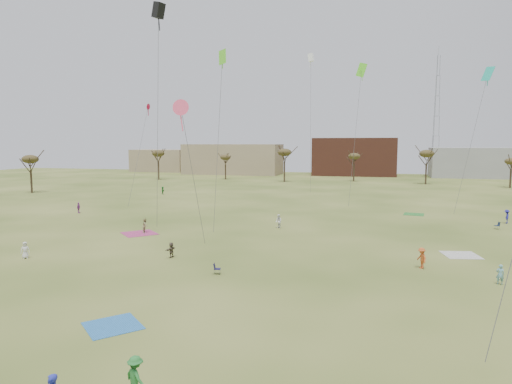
% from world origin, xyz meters
% --- Properties ---
extents(ground, '(260.00, 260.00, 0.00)m').
position_xyz_m(ground, '(0.00, 0.00, 0.00)').
color(ground, '#374C17').
rests_on(ground, ground).
extents(flyer_near_left, '(0.87, 0.86, 1.51)m').
position_xyz_m(flyer_near_left, '(-18.89, 2.05, 0.76)').
color(flyer_near_left, silver).
rests_on(flyer_near_left, ground).
extents(flyer_near_center, '(1.31, 1.10, 1.77)m').
position_xyz_m(flyer_near_center, '(2.18, -15.66, 0.88)').
color(flyer_near_center, '#267330').
rests_on(flyer_near_center, ground).
extents(spectator_fore_b, '(0.78, 0.92, 1.66)m').
position_xyz_m(spectator_fore_b, '(-14.21, 15.52, 0.83)').
color(spectator_fore_b, tan).
rests_on(spectator_fore_b, ground).
extents(spectator_fore_c, '(0.67, 1.36, 1.40)m').
position_xyz_m(spectator_fore_c, '(-6.29, 5.66, 0.70)').
color(spectator_fore_c, brown).
rests_on(spectator_fore_c, ground).
extents(flyer_mid_b, '(1.08, 1.30, 1.74)m').
position_xyz_m(flyer_mid_b, '(15.33, 7.63, 0.87)').
color(flyer_mid_b, '#C65625').
rests_on(flyer_mid_b, ground).
extents(flyer_mid_c, '(0.59, 0.43, 1.51)m').
position_xyz_m(flyer_mid_c, '(20.48, 4.53, 0.76)').
color(flyer_mid_c, '#6CA8B4').
rests_on(flyer_mid_c, ground).
extents(spectator_mid_d, '(0.56, 0.98, 1.58)m').
position_xyz_m(spectator_mid_d, '(-31.08, 26.48, 0.79)').
color(spectator_mid_d, purple).
rests_on(spectator_mid_d, ground).
extents(spectator_mid_e, '(1.02, 1.05, 1.71)m').
position_xyz_m(spectator_mid_e, '(0.21, 22.07, 0.85)').
color(spectator_mid_e, white).
rests_on(spectator_mid_e, ground).
extents(flyer_far_a, '(1.20, 1.44, 1.55)m').
position_xyz_m(flyer_far_a, '(-30.31, 52.63, 0.77)').
color(flyer_far_a, '#2A8031').
rests_on(flyer_far_a, ground).
extents(flyer_far_c, '(0.85, 1.25, 1.78)m').
position_xyz_m(flyer_far_c, '(28.09, 32.91, 0.89)').
color(flyer_far_c, navy).
rests_on(flyer_far_c, ground).
extents(blanket_blue, '(4.06, 4.06, 0.03)m').
position_xyz_m(blanket_blue, '(-2.80, -9.44, 0.00)').
color(blanket_blue, '#2A6FB6').
rests_on(blanket_blue, ground).
extents(blanket_cream, '(3.60, 3.60, 0.03)m').
position_xyz_m(blanket_cream, '(19.32, 13.25, 0.00)').
color(blanket_cream, beige).
rests_on(blanket_cream, ground).
extents(blanket_plum, '(5.01, 5.01, 0.03)m').
position_xyz_m(blanket_plum, '(-14.61, 14.84, 0.00)').
color(blanket_plum, '#AC356C').
rests_on(blanket_plum, ground).
extents(blanket_olive, '(3.14, 3.14, 0.03)m').
position_xyz_m(blanket_olive, '(17.10, 37.73, 0.00)').
color(blanket_olive, '#2C7B2E').
rests_on(blanket_olive, ground).
extents(camp_chair_center, '(0.64, 0.60, 0.87)m').
position_xyz_m(camp_chair_center, '(-0.51, 1.76, 0.26)').
color(camp_chair_center, '#19163D').
rests_on(camp_chair_center, ground).
extents(camp_chair_right, '(0.63, 0.59, 0.87)m').
position_xyz_m(camp_chair_right, '(25.88, 28.22, 0.26)').
color(camp_chair_right, '#15213B').
rests_on(camp_chair_right, ground).
extents(kites_aloft, '(60.29, 68.80, 26.53)m').
position_xyz_m(kites_aloft, '(-6.04, 28.15, 22.16)').
color(kites_aloft, '#CB25D1').
rests_on(kites_aloft, ground).
extents(tree_line, '(117.44, 49.32, 8.91)m').
position_xyz_m(tree_line, '(-2.85, 79.12, 7.09)').
color(tree_line, '#3A2B1E').
rests_on(tree_line, ground).
extents(building_tan, '(32.00, 14.00, 10.00)m').
position_xyz_m(building_tan, '(-35.00, 115.00, 5.00)').
color(building_tan, '#937F60').
rests_on(building_tan, ground).
extents(building_brick, '(26.00, 16.00, 12.00)m').
position_xyz_m(building_brick, '(5.00, 120.00, 6.00)').
color(building_brick, brown).
rests_on(building_brick, ground).
extents(building_grey, '(24.00, 12.00, 9.00)m').
position_xyz_m(building_grey, '(40.00, 118.00, 4.50)').
color(building_grey, gray).
rests_on(building_grey, ground).
extents(building_tan_west, '(20.00, 12.00, 8.00)m').
position_xyz_m(building_tan_west, '(-65.00, 122.00, 4.00)').
color(building_tan_west, '#937F60').
rests_on(building_tan_west, ground).
extents(radio_tower, '(1.51, 1.72, 41.00)m').
position_xyz_m(radio_tower, '(30.00, 125.00, 19.21)').
color(radio_tower, '#9EA3A8').
rests_on(radio_tower, ground).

